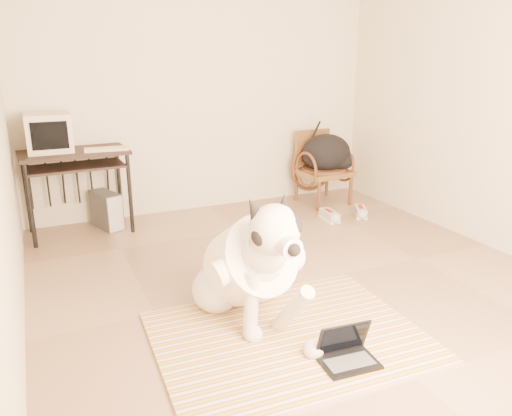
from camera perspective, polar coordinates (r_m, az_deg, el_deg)
floor at (r=4.01m, az=5.15°, el=-8.56°), size 4.50×4.50×0.00m
wall_back at (r=5.68m, az=-5.93°, el=13.33°), size 4.50×0.00×4.50m
wall_right at (r=4.93m, az=26.73°, el=10.97°), size 0.00×4.50×4.50m
rug at (r=3.31m, az=3.72°, el=-14.45°), size 1.72×1.34×0.02m
dog at (r=3.34m, az=-0.70°, el=-6.67°), size 0.66×1.36×0.99m
laptop at (r=3.08m, az=10.29°, el=-15.91°), size 0.35×0.26×0.23m
computer_desk at (r=5.17m, az=-19.98°, el=4.85°), size 1.03×0.61×0.83m
crt_monitor at (r=5.17m, az=-22.61°, el=7.95°), size 0.41×0.39×0.36m
desk_keyboard at (r=5.08m, az=-16.74°, el=6.47°), size 0.42×0.19×0.03m
pc_tower at (r=5.37m, az=-16.73°, el=-0.23°), size 0.29×0.44×0.38m
rattan_chair at (r=6.03m, az=7.47°, el=4.63°), size 0.60×0.59×0.85m
backpack at (r=5.98m, az=8.29°, el=6.11°), size 0.64×0.49×0.44m
sneaker_left at (r=5.47m, az=8.39°, el=-0.90°), size 0.14×0.30×0.10m
sneaker_right at (r=5.67m, az=11.87°, el=-0.44°), size 0.23×0.30×0.10m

